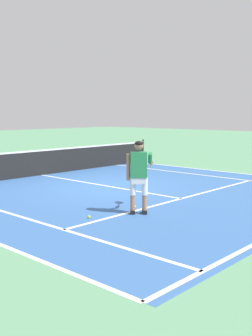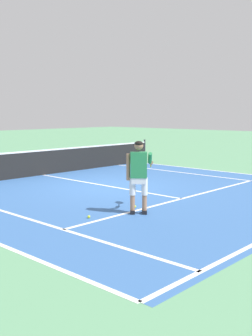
# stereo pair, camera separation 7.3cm
# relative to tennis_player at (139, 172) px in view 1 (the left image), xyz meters

# --- Properties ---
(ground_plane) EXTENTS (80.00, 80.00, 0.00)m
(ground_plane) POSITION_rel_tennis_player_xyz_m (2.06, 2.92, -0.99)
(ground_plane) COLOR #609E70
(court_inner_surface) EXTENTS (10.98, 10.06, 0.00)m
(court_inner_surface) POSITION_rel_tennis_player_xyz_m (2.06, 1.80, -0.99)
(court_inner_surface) COLOR #3866A8
(court_inner_surface) RESTS_ON ground
(line_service) EXTENTS (8.23, 0.10, 0.01)m
(line_service) POSITION_rel_tennis_player_xyz_m (2.06, 0.23, -0.99)
(line_service) COLOR white
(line_service) RESTS_ON ground
(line_centre_service) EXTENTS (0.10, 6.40, 0.01)m
(line_centre_service) POSITION_rel_tennis_player_xyz_m (2.06, 3.43, -0.99)
(line_centre_service) COLOR white
(line_centre_service) RESTS_ON ground
(line_singles_left) EXTENTS (0.10, 9.66, 0.01)m
(line_singles_left) POSITION_rel_tennis_player_xyz_m (-2.06, 1.80, -0.99)
(line_singles_left) COLOR white
(line_singles_left) RESTS_ON ground
(line_singles_right) EXTENTS (0.10, 9.66, 0.01)m
(line_singles_right) POSITION_rel_tennis_player_xyz_m (6.17, 1.80, -0.99)
(line_singles_right) COLOR white
(line_singles_right) RESTS_ON ground
(line_doubles_right) EXTENTS (0.10, 9.66, 0.01)m
(line_doubles_right) POSITION_rel_tennis_player_xyz_m (7.55, 1.80, -0.99)
(line_doubles_right) COLOR white
(line_doubles_right) RESTS_ON ground
(tennis_net) EXTENTS (11.96, 0.08, 1.07)m
(tennis_net) POSITION_rel_tennis_player_xyz_m (2.06, 6.63, -0.49)
(tennis_net) COLOR #333338
(tennis_net) RESTS_ON ground
(tennis_player) EXTENTS (1.18, 0.70, 1.71)m
(tennis_player) POSITION_rel_tennis_player_xyz_m (0.00, 0.00, 0.00)
(tennis_player) COLOR black
(tennis_player) RESTS_ON ground
(tennis_ball_near_feet) EXTENTS (0.07, 0.07, 0.07)m
(tennis_ball_near_feet) POSITION_rel_tennis_player_xyz_m (0.37, 0.46, -0.96)
(tennis_ball_near_feet) COLOR #CCE02D
(tennis_ball_near_feet) RESTS_ON ground
(tennis_ball_by_baseline) EXTENTS (0.07, 0.07, 0.07)m
(tennis_ball_by_baseline) POSITION_rel_tennis_player_xyz_m (-1.09, 0.54, -0.96)
(tennis_ball_by_baseline) COLOR #CCE02D
(tennis_ball_by_baseline) RESTS_ON ground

